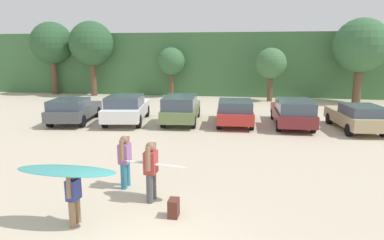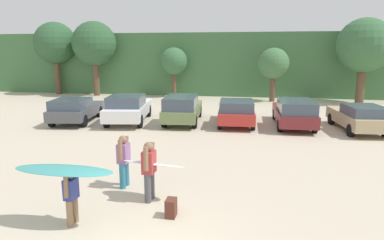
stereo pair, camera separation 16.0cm
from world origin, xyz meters
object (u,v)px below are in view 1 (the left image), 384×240
person_child (74,195)px  parked_car_dark_gray (73,110)px  parked_car_tan (357,117)px  backpack_dropped (174,208)px  parked_car_white (127,108)px  person_companion (125,158)px  surfboard_teal (66,171)px  person_adult (151,168)px  parked_car_olive_green (181,108)px  surfboard_white (155,164)px  parked_car_red (235,111)px  parked_car_maroon (293,112)px

person_child → parked_car_dark_gray: bearing=-59.8°
parked_car_tan → backpack_dropped: 12.61m
parked_car_white → person_companion: bearing=-169.3°
parked_car_white → surfboard_teal: (2.68, -11.34, 0.53)m
person_adult → person_child: (-1.38, -1.55, -0.18)m
parked_car_tan → parked_car_dark_gray: bearing=85.8°
parked_car_olive_green → person_adult: 10.10m
person_companion → surfboard_white: (1.08, -0.63, 0.11)m
parked_car_dark_gray → parked_car_red: bearing=-92.7°
parked_car_maroon → person_companion: 10.99m
parked_car_dark_gray → backpack_dropped: parked_car_dark_gray is taller
backpack_dropped → surfboard_teal: bearing=-159.1°
parked_car_tan → backpack_dropped: parked_car_tan is taller
parked_car_white → surfboard_white: size_ratio=2.68×
person_adult → backpack_dropped: bearing=136.2°
surfboard_teal → parked_car_maroon: bearing=-118.1°
parked_car_white → backpack_dropped: bearing=-163.6°
parked_car_dark_gray → person_child: size_ratio=3.46×
surfboard_teal → backpack_dropped: (2.24, 0.86, -1.12)m
parked_car_tan → surfboard_white: size_ratio=2.37×
parked_car_tan → parked_car_red: bearing=79.7°
parked_car_dark_gray → parked_car_white: bearing=-88.4°
person_adult → person_child: size_ratio=1.24×
parked_car_olive_green → parked_car_tan: 9.05m
parked_car_dark_gray → person_companion: bearing=-152.7°
backpack_dropped → parked_car_dark_gray: bearing=128.1°
parked_car_olive_green → person_adult: bearing=-177.6°
surfboard_white → parked_car_tan: bearing=-120.2°
person_adult → person_companion: size_ratio=1.04×
parked_car_maroon → person_adult: size_ratio=2.97×
parked_car_maroon → parked_car_olive_green: bearing=89.3°
parked_car_white → surfboard_teal: parked_car_white is taller
parked_car_dark_gray → person_adult: size_ratio=2.78×
parked_car_olive_green → person_companion: bearing=176.7°
parked_car_dark_gray → surfboard_white: 11.50m
parked_car_dark_gray → person_adult: 11.56m
parked_car_dark_gray → person_companion: 10.34m
person_child → backpack_dropped: person_child is taller
parked_car_maroon → person_companion: size_ratio=3.09×
parked_car_dark_gray → surfboard_teal: size_ratio=1.92×
surfboard_teal → backpack_dropped: surfboard_teal is taller
parked_car_olive_green → person_companion: parked_car_olive_green is taller
parked_car_dark_gray → parked_car_white: parked_car_white is taller
person_adult → backpack_dropped: person_adult is taller
backpack_dropped → parked_car_tan: bearing=55.5°
parked_car_red → person_companion: (-2.85, -9.28, 0.14)m
parked_car_white → parked_car_tan: size_ratio=1.13×
person_companion → backpack_dropped: size_ratio=3.46×
parked_car_white → parked_car_maroon: size_ratio=1.04×
parked_car_tan → backpack_dropped: (-7.13, -10.39, -0.49)m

